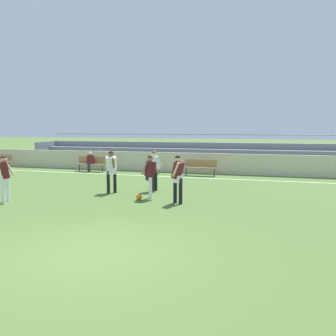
{
  "coord_description": "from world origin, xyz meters",
  "views": [
    {
      "loc": [
        3.49,
        -6.07,
        2.58
      ],
      "look_at": [
        -0.41,
        7.26,
        0.97
      ],
      "focal_mm": 36.4,
      "sensor_mm": 36.0,
      "label": 1
    }
  ],
  "objects": [
    {
      "name": "sideline_wall",
      "position": [
        0.0,
        13.31,
        0.58
      ],
      "size": [
        48.0,
        0.16,
        1.17
      ],
      "primitive_type": "cube",
      "color": "beige",
      "rests_on": "ground"
    },
    {
      "name": "soccer_ball",
      "position": [
        -0.93,
        5.3,
        0.11
      ],
      "size": [
        0.22,
        0.22,
        0.22
      ],
      "primitive_type": "sphere",
      "color": "orange",
      "rests_on": "ground"
    },
    {
      "name": "player_dark_overlapping",
      "position": [
        -0.58,
        5.55,
        0.96
      ],
      "size": [
        0.66,
        0.5,
        1.62
      ],
      "color": "white",
      "rests_on": "ground"
    },
    {
      "name": "bench_far_left",
      "position": [
        -13.39,
        12.21,
        0.55
      ],
      "size": [
        1.8,
        0.4,
        0.9
      ],
      "color": "#99754C",
      "rests_on": "ground"
    },
    {
      "name": "player_dark_deep_cover",
      "position": [
        0.58,
        5.09,
        1.0
      ],
      "size": [
        0.42,
        0.52,
        1.67
      ],
      "color": "black",
      "rests_on": "ground"
    },
    {
      "name": "ground_plane",
      "position": [
        0.0,
        0.0,
        0.0
      ],
      "size": [
        160.0,
        160.0,
        0.0
      ],
      "primitive_type": "plane",
      "color": "#4C6B30"
    },
    {
      "name": "player_dark_dropping_back",
      "position": [
        -5.25,
        3.58,
        0.98
      ],
      "size": [
        0.67,
        0.47,
        1.65
      ],
      "color": "white",
      "rests_on": "ground"
    },
    {
      "name": "field_line_sideline",
      "position": [
        0.0,
        11.38,
        0.0
      ],
      "size": [
        44.0,
        0.12,
        0.01
      ],
      "primitive_type": "cube",
      "color": "white",
      "rests_on": "ground"
    },
    {
      "name": "player_white_pressing_high",
      "position": [
        -2.47,
        6.23,
        1.02
      ],
      "size": [
        0.48,
        0.62,
        1.7
      ],
      "color": "black",
      "rests_on": "ground"
    },
    {
      "name": "spectator_seated",
      "position": [
        -6.69,
        12.1,
        0.7
      ],
      "size": [
        0.36,
        0.42,
        1.21
      ],
      "color": "#2D2D38",
      "rests_on": "ground"
    },
    {
      "name": "bench_centre_sideline",
      "position": [
        -0.01,
        12.21,
        0.55
      ],
      "size": [
        1.8,
        0.4,
        0.9
      ],
      "color": "#99754C",
      "rests_on": "ground"
    },
    {
      "name": "bench_near_wall_gap",
      "position": [
        -6.69,
        12.21,
        0.55
      ],
      "size": [
        1.8,
        0.4,
        0.9
      ],
      "color": "#99754C",
      "rests_on": "ground"
    },
    {
      "name": "bleacher_stand",
      "position": [
        -1.18,
        15.31,
        0.92
      ],
      "size": [
        21.79,
        2.73,
        2.21
      ],
      "color": "#9EA3AD",
      "rests_on": "ground"
    },
    {
      "name": "player_white_trailing_run",
      "position": [
        -0.95,
        7.11,
        1.0
      ],
      "size": [
        0.62,
        0.45,
        1.68
      ],
      "color": "black",
      "rests_on": "ground"
    }
  ]
}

